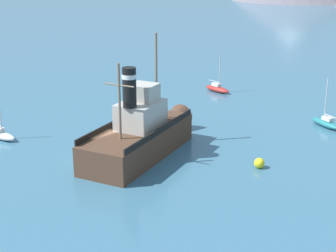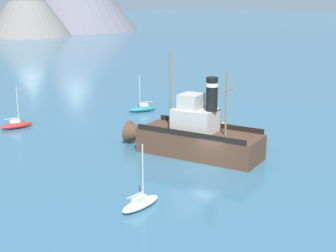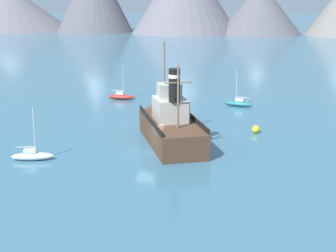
# 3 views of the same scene
# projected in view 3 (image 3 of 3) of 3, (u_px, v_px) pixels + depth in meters

# --- Properties ---
(ground_plane) EXTENTS (600.00, 600.00, 0.00)m
(ground_plane) POSITION_uv_depth(u_px,v_px,m) (150.00, 152.00, 48.94)
(ground_plane) COLOR #38667F
(old_tugboat) EXTENTS (8.13, 14.71, 9.90)m
(old_tugboat) POSITION_uv_depth(u_px,v_px,m) (170.00, 125.00, 51.68)
(old_tugboat) COLOR #4C3323
(old_tugboat) RESTS_ON ground
(sailboat_red) EXTENTS (3.87, 1.38, 4.90)m
(sailboat_red) POSITION_uv_depth(u_px,v_px,m) (121.00, 96.00, 72.68)
(sailboat_red) COLOR #B22823
(sailboat_red) RESTS_ON ground
(sailboat_teal) EXTENTS (3.95, 2.23, 4.90)m
(sailboat_teal) POSITION_uv_depth(u_px,v_px,m) (238.00, 103.00, 68.32)
(sailboat_teal) COLOR #23757A
(sailboat_teal) RESTS_ON ground
(sailboat_white) EXTENTS (3.94, 1.84, 4.90)m
(sailboat_white) POSITION_uv_depth(u_px,v_px,m) (32.00, 155.00, 46.68)
(sailboat_white) COLOR white
(sailboat_white) RESTS_ON ground
(mooring_buoy) EXTENTS (0.84, 0.84, 0.84)m
(mooring_buoy) POSITION_uv_depth(u_px,v_px,m) (256.00, 129.00, 55.52)
(mooring_buoy) COLOR yellow
(mooring_buoy) RESTS_ON ground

